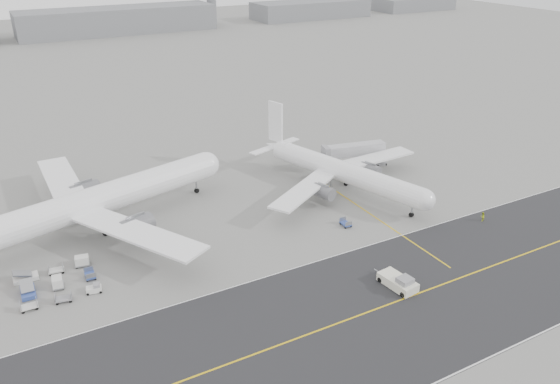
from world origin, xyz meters
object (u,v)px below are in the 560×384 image
airliner_b (340,170)px  jet_bridge (355,151)px  pushback_tug (398,282)px  ground_crew_b (482,217)px  ground_crew_a (380,275)px  airliner_a (95,202)px

airliner_b → jet_bridge: airliner_b is taller
pushback_tug → ground_crew_b: bearing=11.5°
pushback_tug → ground_crew_a: (-1.31, 3.21, -0.23)m
airliner_b → ground_crew_a: size_ratio=29.15×
pushback_tug → ground_crew_a: bearing=105.3°
ground_crew_a → airliner_b: bearing=62.1°
airliner_b → jet_bridge: size_ratio=2.70×
ground_crew_a → airliner_a: bearing=128.4°
airliner_a → jet_bridge: size_ratio=3.43×
airliner_a → ground_crew_b: (68.05, -33.47, -4.90)m
airliner_a → jet_bridge: (61.64, 1.36, -1.48)m
airliner_a → ground_crew_b: 75.99m
pushback_tug → ground_crew_b: pushback_tug is taller
pushback_tug → ground_crew_b: 31.04m
jet_bridge → ground_crew_a: size_ratio=10.78×
ground_crew_b → airliner_a: bearing=-48.9°
airliner_a → pushback_tug: size_ratio=6.60×
airliner_a → jet_bridge: bearing=-104.0°
pushback_tug → ground_crew_a: 3.48m
airliner_a → ground_crew_a: bearing=-152.3°
pushback_tug → ground_crew_b: (29.47, 9.75, -0.06)m
airliner_a → ground_crew_b: airliner_a is taller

